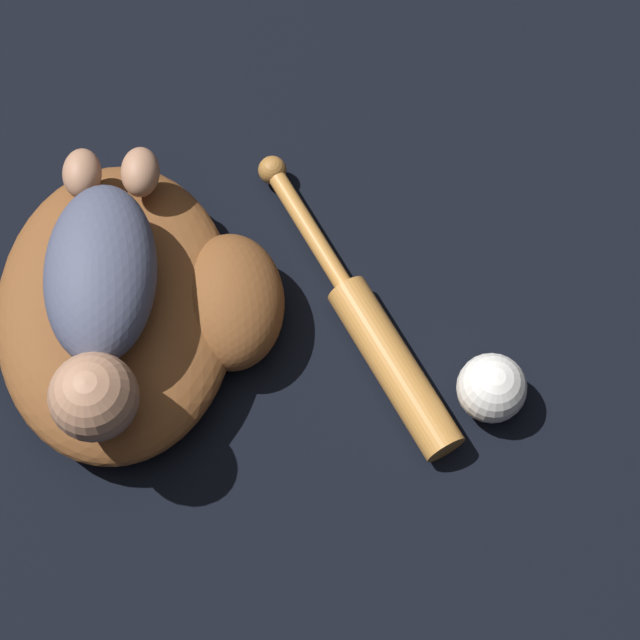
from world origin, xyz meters
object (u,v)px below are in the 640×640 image
object	(u,v)px
baseball	(492,388)
baseball_bat	(374,334)
baby_figure	(100,293)
baseball_glove	(136,308)

from	to	relation	value
baseball	baseball_bat	bearing A→B (deg)	-147.31
baseball_bat	baseball	xyz separation A→B (m)	(0.12, 0.08, 0.01)
baby_figure	baseball	distance (m)	0.43
baseball	baby_figure	bearing A→B (deg)	-127.82
baseball	baseball_glove	bearing A→B (deg)	-131.65
baby_figure	baseball_bat	xyz separation A→B (m)	(0.14, 0.25, -0.12)
baseball_glove	baby_figure	bearing A→B (deg)	-69.56
baseball_bat	baby_figure	bearing A→B (deg)	-118.19
baby_figure	baseball_bat	distance (m)	0.31
baseball_bat	baseball	distance (m)	0.15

